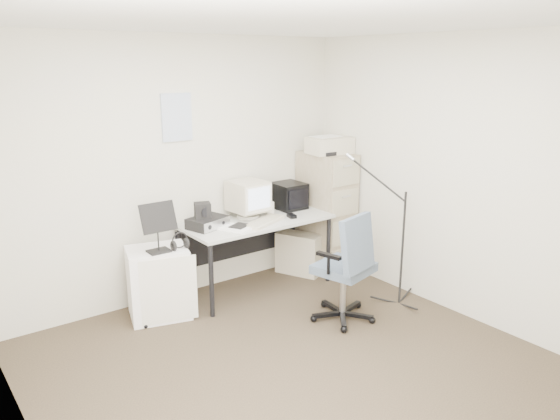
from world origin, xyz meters
TOP-DOWN VIEW (x-y plane):
  - floor at (0.00, 0.00)m, footprint 3.60×3.60m
  - ceiling at (0.00, 0.00)m, footprint 3.60×3.60m
  - wall_back at (0.00, 1.80)m, footprint 3.60×0.02m
  - wall_front at (0.00, -1.80)m, footprint 3.60×0.02m
  - wall_left at (-1.80, 0.00)m, footprint 0.02×3.60m
  - wall_right at (1.80, 0.00)m, footprint 0.02×3.60m
  - wall_calendar at (-0.02, 1.79)m, footprint 0.30×0.02m
  - filing_cabinet at (1.58, 1.48)m, footprint 0.40×0.60m
  - printer at (1.58, 1.45)m, footprint 0.48×0.36m
  - desk at (0.63, 1.45)m, footprint 1.50×0.70m
  - crt_monitor at (0.61, 1.57)m, footprint 0.35×0.37m
  - crt_tv at (1.15, 1.60)m, footprint 0.30×0.32m
  - desk_speaker at (0.84, 1.52)m, footprint 0.09×0.09m
  - keyboard at (0.62, 1.30)m, footprint 0.53×0.36m
  - mouse at (0.95, 1.29)m, footprint 0.09×0.12m
  - radio_receiver at (0.10, 1.50)m, footprint 0.41×0.34m
  - radio_speaker at (0.06, 1.50)m, footprint 0.19×0.18m
  - papers at (0.29, 1.30)m, footprint 0.32×0.36m
  - pc_tower at (1.22, 1.51)m, footprint 0.39×0.53m
  - office_chair at (0.85, 0.41)m, footprint 0.71×0.71m
  - side_cart at (-0.45, 1.45)m, footprint 0.61×0.54m
  - music_stand at (-0.46, 1.36)m, footprint 0.33×0.20m
  - headphones at (-0.28, 1.32)m, footprint 0.17×0.17m
  - mic_stand at (1.52, 0.33)m, footprint 0.03×0.03m

SIDE VIEW (x-z plane):
  - floor at x=0.00m, z-range -0.01..0.00m
  - pc_tower at x=1.22m, z-range 0.00..0.45m
  - side_cart at x=-0.45m, z-range 0.00..0.65m
  - desk at x=0.63m, z-range 0.00..0.73m
  - office_chair at x=0.85m, z-range 0.00..1.01m
  - filing_cabinet at x=1.58m, z-range 0.00..1.30m
  - headphones at x=-0.28m, z-range 0.68..0.71m
  - mic_stand at x=1.52m, z-range 0.00..1.44m
  - papers at x=0.29m, z-range 0.73..0.75m
  - keyboard at x=0.62m, z-range 0.73..0.76m
  - mouse at x=0.95m, z-range 0.73..0.76m
  - radio_receiver at x=0.10m, z-range 0.73..0.83m
  - desk_speaker at x=0.84m, z-range 0.73..0.87m
  - crt_tv at x=1.15m, z-range 0.73..1.01m
  - music_stand at x=-0.46m, z-range 0.65..1.10m
  - radio_speaker at x=0.06m, z-range 0.83..0.98m
  - crt_monitor at x=0.61m, z-range 0.73..1.10m
  - wall_back at x=0.00m, z-range 0.00..2.50m
  - wall_front at x=0.00m, z-range 0.00..2.50m
  - wall_left at x=-1.80m, z-range 0.00..2.50m
  - wall_right at x=1.80m, z-range 0.00..2.50m
  - printer at x=1.58m, z-range 1.30..1.47m
  - wall_calendar at x=-0.02m, z-range 1.53..1.97m
  - ceiling at x=0.00m, z-range 2.50..2.50m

